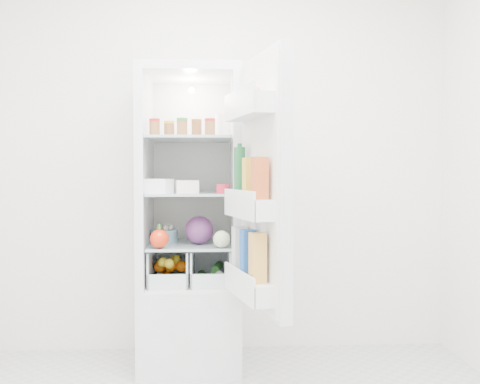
{
  "coord_description": "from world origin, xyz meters",
  "views": [
    {
      "loc": [
        -0.07,
        -2.06,
        1.17
      ],
      "look_at": [
        0.09,
        0.95,
        1.07
      ],
      "focal_mm": 40.0,
      "sensor_mm": 36.0,
      "label": 1
    }
  ],
  "objects": [
    {
      "name": "shelf_low",
      "position": [
        -0.2,
        1.19,
        0.74
      ],
      "size": [
        0.49,
        0.53,
        0.01
      ],
      "primitive_type": "cube",
      "color": "#A0B6BB",
      "rests_on": "refrigerator"
    },
    {
      "name": "room_walls",
      "position": [
        0.0,
        0.0,
        1.59
      ],
      "size": [
        3.02,
        3.02,
        2.61
      ],
      "color": "white",
      "rests_on": "ground"
    },
    {
      "name": "citrus_pile",
      "position": [
        -0.33,
        1.15,
        0.59
      ],
      "size": [
        0.2,
        0.31,
        0.16
      ],
      "color": "orange",
      "rests_on": "refrigerator"
    },
    {
      "name": "tub_white",
      "position": [
        -0.37,
        1.01,
        1.1
      ],
      "size": [
        0.16,
        0.16,
        0.08
      ],
      "primitive_type": "cube",
      "rotation": [
        0.0,
        0.0,
        -0.32
      ],
      "color": "white",
      "rests_on": "shelf_mid"
    },
    {
      "name": "red_cabbage",
      "position": [
        -0.15,
        1.14,
        0.83
      ],
      "size": [
        0.17,
        0.17,
        0.17
      ],
      "primitive_type": "sphere",
      "color": "#561D4F",
      "rests_on": "shelf_low"
    },
    {
      "name": "shelf_top",
      "position": [
        -0.2,
        1.19,
        1.38
      ],
      "size": [
        0.49,
        0.53,
        0.02
      ],
      "primitive_type": "cube",
      "color": "#A0B6BB",
      "rests_on": "refrigerator"
    },
    {
      "name": "condiment_jars",
      "position": [
        -0.24,
        1.07,
        1.43
      ],
      "size": [
        0.38,
        0.16,
        0.08
      ],
      "color": "#B21919",
      "rests_on": "shelf_top"
    },
    {
      "name": "squeeze_bottle",
      "position": [
        -0.03,
        1.31,
        1.47
      ],
      "size": [
        0.06,
        0.06,
        0.16
      ],
      "primitive_type": "cylinder",
      "rotation": [
        0.0,
        0.0,
        0.34
      ],
      "color": "white",
      "rests_on": "shelf_top"
    },
    {
      "name": "mushroom_bowl",
      "position": [
        -0.36,
        1.24,
        0.79
      ],
      "size": [
        0.21,
        0.21,
        0.08
      ],
      "primitive_type": "cylinder",
      "rotation": [
        0.0,
        0.0,
        0.36
      ],
      "color": "#91C5D9",
      "rests_on": "shelf_low"
    },
    {
      "name": "crisper_left",
      "position": [
        -0.32,
        1.19,
        0.61
      ],
      "size": [
        0.23,
        0.46,
        0.22
      ],
      "primitive_type": null,
      "color": "silver",
      "rests_on": "refrigerator"
    },
    {
      "name": "veg_pile",
      "position": [
        -0.07,
        1.18,
        0.56
      ],
      "size": [
        0.16,
        0.3,
        0.1
      ],
      "color": "#1C4A18",
      "rests_on": "refrigerator"
    },
    {
      "name": "refrigerator",
      "position": [
        -0.2,
        1.25,
        0.67
      ],
      "size": [
        0.6,
        0.6,
        1.8
      ],
      "color": "silver",
      "rests_on": "ground"
    },
    {
      "name": "shelf_mid",
      "position": [
        -0.2,
        1.19,
        1.05
      ],
      "size": [
        0.49,
        0.53,
        0.02
      ],
      "primitive_type": "cube",
      "color": "#A0B6BB",
      "rests_on": "refrigerator"
    },
    {
      "name": "fridge_door",
      "position": [
        0.17,
        0.62,
        1.09
      ],
      "size": [
        0.3,
        0.6,
        1.3
      ],
      "rotation": [
        0.0,
        0.0,
        1.81
      ],
      "color": "silver",
      "rests_on": "refrigerator"
    },
    {
      "name": "salad_bag",
      "position": [
        -0.02,
        0.97,
        0.8
      ],
      "size": [
        0.1,
        0.1,
        0.1
      ],
      "primitive_type": "sphere",
      "color": "beige",
      "rests_on": "shelf_low"
    },
    {
      "name": "tub_cream",
      "position": [
        -0.22,
        1.06,
        1.09
      ],
      "size": [
        0.15,
        0.15,
        0.07
      ],
      "primitive_type": "cube",
      "rotation": [
        0.0,
        0.0,
        0.2
      ],
      "color": "white",
      "rests_on": "shelf_mid"
    },
    {
      "name": "bell_pepper",
      "position": [
        -0.37,
        0.97,
        0.8
      ],
      "size": [
        0.11,
        0.11,
        0.11
      ],
      "primitive_type": "sphere",
      "color": "red",
      "rests_on": "shelf_low"
    },
    {
      "name": "crisper_right",
      "position": [
        -0.08,
        1.19,
        0.61
      ],
      "size": [
        0.23,
        0.46,
        0.22
      ],
      "primitive_type": null,
      "color": "silver",
      "rests_on": "refrigerator"
    },
    {
      "name": "tin_red",
      "position": [
        -0.01,
        0.97,
        1.08
      ],
      "size": [
        0.09,
        0.09,
        0.05
      ],
      "primitive_type": "cylinder",
      "rotation": [
        0.0,
        0.0,
        -0.16
      ],
      "color": "red",
      "rests_on": "shelf_mid"
    }
  ]
}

